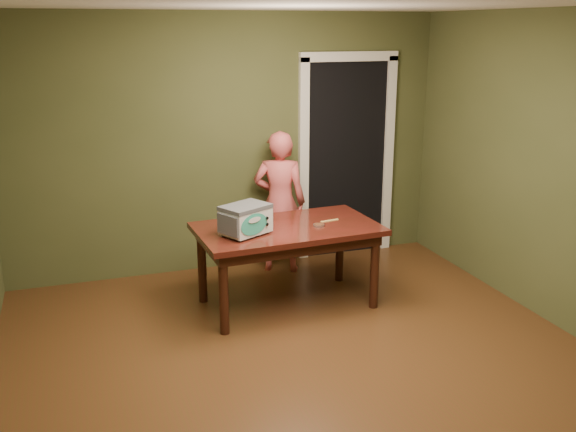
{
  "coord_description": "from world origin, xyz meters",
  "views": [
    {
      "loc": [
        -1.54,
        -3.78,
        2.45
      ],
      "look_at": [
        0.12,
        1.0,
        0.95
      ],
      "focal_mm": 40.0,
      "sensor_mm": 36.0,
      "label": 1
    }
  ],
  "objects": [
    {
      "name": "room_shell",
      "position": [
        0.0,
        0.0,
        1.71
      ],
      "size": [
        4.52,
        5.02,
        2.61
      ],
      "color": "#4A4E2A",
      "rests_on": "ground"
    },
    {
      "name": "child",
      "position": [
        0.44,
        2.2,
        0.73
      ],
      "size": [
        0.63,
        0.53,
        1.46
      ],
      "primitive_type": "imported",
      "rotation": [
        0.0,
        0.0,
        2.74
      ],
      "color": "#D05555",
      "rests_on": "floor"
    },
    {
      "name": "doorway",
      "position": [
        1.3,
        2.78,
        1.06
      ],
      "size": [
        1.1,
        0.66,
        2.25
      ],
      "color": "black",
      "rests_on": "ground"
    },
    {
      "name": "spatula",
      "position": [
        0.64,
        1.36,
        0.75
      ],
      "size": [
        0.18,
        0.05,
        0.01
      ],
      "primitive_type": "cube",
      "rotation": [
        0.0,
        0.0,
        0.16
      ],
      "color": "tan",
      "rests_on": "dining_table"
    },
    {
      "name": "toy_oven",
      "position": [
        -0.18,
        1.23,
        0.89
      ],
      "size": [
        0.49,
        0.43,
        0.26
      ],
      "rotation": [
        0.0,
        0.0,
        0.48
      ],
      "color": "#4C4F54",
      "rests_on": "dining_table"
    },
    {
      "name": "baking_pan",
      "position": [
        0.49,
        1.24,
        0.76
      ],
      "size": [
        0.1,
        0.1,
        0.02
      ],
      "color": "silver",
      "rests_on": "dining_table"
    },
    {
      "name": "dining_table",
      "position": [
        0.23,
        1.34,
        0.65
      ],
      "size": [
        1.64,
        0.98,
        0.75
      ],
      "rotation": [
        0.0,
        0.0,
        0.05
      ],
      "color": "#38150C",
      "rests_on": "floor"
    },
    {
      "name": "floor",
      "position": [
        0.0,
        0.0,
        0.0
      ],
      "size": [
        5.0,
        5.0,
        0.0
      ],
      "primitive_type": "plane",
      "color": "#4F2B16",
      "rests_on": "ground"
    }
  ]
}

